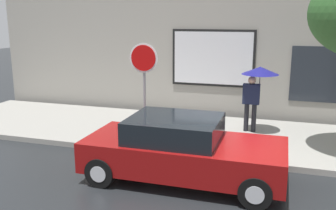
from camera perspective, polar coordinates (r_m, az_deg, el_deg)
name	(u,v)px	position (r m, az deg, el deg)	size (l,w,h in m)	color
ground_plane	(240,184)	(8.42, 10.76, -11.70)	(60.00, 60.00, 0.00)	black
sidewalk	(252,139)	(11.18, 12.57, -5.03)	(20.00, 4.00, 0.15)	gray
building_facade	(264,18)	(13.13, 14.24, 12.69)	(20.00, 0.67, 7.00)	#9E998E
parked_car	(182,150)	(8.25, 2.14, -6.78)	(4.29, 1.93, 1.41)	maroon
pedestrian_with_umbrella	(257,79)	(11.29, 13.36, 3.77)	(1.07, 1.07, 1.96)	black
stop_sign	(144,74)	(9.73, -3.65, 4.66)	(0.76, 0.10, 2.72)	gray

